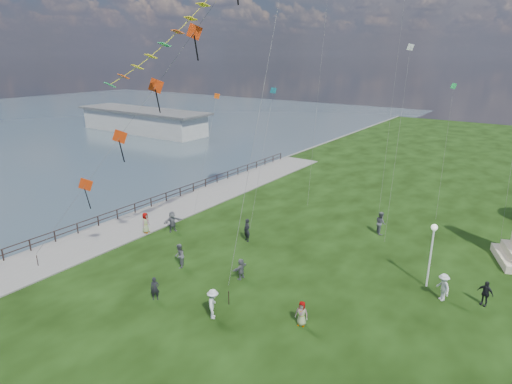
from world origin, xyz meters
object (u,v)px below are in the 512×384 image
Objects in this scene: lamppost at (432,242)px; person_5 at (172,221)px; person_6 at (247,230)px; person_1 at (179,256)px; person_4 at (302,314)px; person_10 at (146,224)px; person_2 at (213,304)px; person_11 at (241,269)px; person_8 at (443,287)px; pier_pavilion at (143,120)px; person_0 at (155,289)px; person_7 at (381,223)px; person_9 at (485,293)px.

person_5 is at bearing -171.46° from lamppost.
person_1 is at bearing -78.86° from person_6.
person_10 is (-16.86, 3.69, 0.14)m from person_4.
person_2 is 1.24× the size of person_11.
person_4 is (10.33, -1.02, -0.15)m from person_1.
person_8 is 1.21× the size of person_11.
pier_pavilion is 63.59m from person_0.
person_11 is (4.49, 1.19, -0.15)m from person_1.
person_7 is 1.10× the size of person_8.
person_0 is 17.51m from person_8.
lamppost is 2.77m from person_8.
lamppost reaches higher than person_11.
person_5 reaches higher than person_10.
person_11 is (2.76, 5.05, -0.02)m from person_0.
person_1 is 19.59m from person_9.
lamppost is 22.08m from person_10.
person_10 is (-16.04, -11.20, -0.09)m from person_7.
lamppost is at bearing -75.32° from person_2.
person_2 is at bearing -37.29° from person_0.
pier_pavilion is 68.61m from lamppost.
lamppost reaches higher than person_6.
person_1 is 7.06m from person_10.
person_11 is at bearing -140.31° from person_9.
person_9 is 1.10× the size of person_11.
pier_pavilion reaches higher than person_6.
person_6 is at bearing -50.39° from person_5.
pier_pavilion is 16.75× the size of person_5.
person_4 is at bearing -16.52° from person_6.
lamppost is at bearing -4.86° from person_0.
person_9 reaches higher than person_11.
pier_pavilion is 57.13m from person_6.
lamppost is 8.80m from person_7.
lamppost is at bearing -168.13° from person_9.
lamppost reaches higher than person_9.
person_10 is at bearing -125.73° from person_8.
person_10 reaches higher than person_11.
lamppost is 20.33m from person_5.
person_8 reaches higher than person_0.
person_5 is at bearing 84.78° from person_0.
person_9 is 14.98m from person_11.
person_9 is 0.91× the size of person_10.
person_7 is (-0.82, 14.89, 0.24)m from person_4.
person_5 reaches higher than person_9.
person_10 reaches higher than person_4.
person_6 is (-4.63, 9.60, 0.04)m from person_2.
person_6 reaches higher than person_9.
person_6 is 11.20m from person_7.
person_7 is at bearing 158.88° from person_9.
person_11 is at bearing 69.27° from person_1.
lamppost is at bearing 80.39° from person_1.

